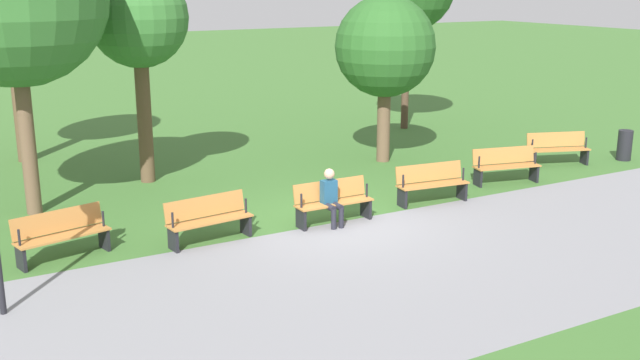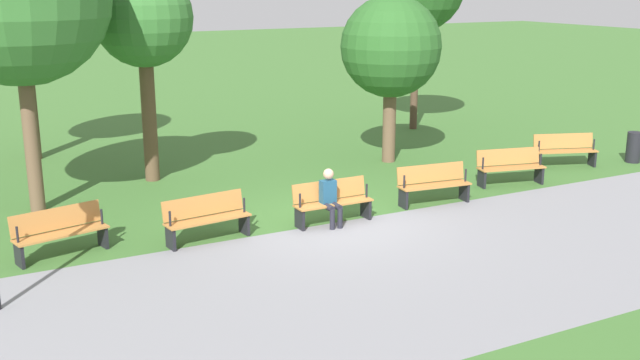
{
  "view_description": "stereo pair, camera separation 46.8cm",
  "coord_description": "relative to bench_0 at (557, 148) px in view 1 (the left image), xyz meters",
  "views": [
    {
      "loc": [
        7.66,
        12.95,
        4.96
      ],
      "look_at": [
        -0.0,
        -0.61,
        0.8
      ],
      "focal_mm": 42.12,
      "sensor_mm": 36.0,
      "label": 1
    },
    {
      "loc": [
        7.25,
        13.17,
        4.96
      ],
      "look_at": [
        -0.0,
        -0.61,
        0.8
      ],
      "focal_mm": 42.12,
      "sensor_mm": 36.0,
      "label": 2
    }
  ],
  "objects": [
    {
      "name": "ground_plane",
      "position": [
        8.0,
        1.43,
        -0.47
      ],
      "size": [
        120.0,
        120.0,
        0.0
      ],
      "primitive_type": "plane",
      "color": "#3D6B2D"
    },
    {
      "name": "path_paving",
      "position": [
        8.0,
        4.41,
        -0.47
      ],
      "size": [
        30.99,
        5.97,
        0.01
      ],
      "primitive_type": "cube",
      "color": "gray",
      "rests_on": "ground"
    },
    {
      "name": "bench_0",
      "position": [
        0.0,
        0.0,
        0.0
      ],
      "size": [
        1.76,
        1.01,
        0.89
      ],
      "rotation": [
        0.0,
        0.0,
        -0.34
      ],
      "color": "#B27538",
      "rests_on": "ground"
    },
    {
      "name": "bench_1",
      "position": [
        2.61,
        0.76,
        0.0
      ],
      "size": [
        1.77,
        0.84,
        0.89
      ],
      "rotation": [
        0.0,
        0.0,
        -0.23
      ],
      "color": "#B27538",
      "rests_on": "ground"
    },
    {
      "name": "bench_2",
      "position": [
        5.29,
        1.21,
        0.0
      ],
      "size": [
        1.75,
        0.66,
        0.89
      ],
      "rotation": [
        0.0,
        0.0,
        -0.11
      ],
      "color": "#B27538",
      "rests_on": "ground"
    },
    {
      "name": "bench_3",
      "position": [
        8.0,
        1.37,
        0.0
      ],
      "size": [
        1.7,
        0.47,
        0.89
      ],
      "color": "#B27538",
      "rests_on": "ground"
    },
    {
      "name": "bench_4",
      "position": [
        10.72,
        1.21,
        0.0
      ],
      "size": [
        1.75,
        0.66,
        0.89
      ],
      "rotation": [
        0.0,
        0.0,
        0.11
      ],
      "color": "#B27538",
      "rests_on": "ground"
    },
    {
      "name": "bench_5",
      "position": [
        13.4,
        0.76,
        0.0
      ],
      "size": [
        1.77,
        0.84,
        0.89
      ],
      "rotation": [
        0.0,
        0.0,
        0.23
      ],
      "color": "#B27538",
      "rests_on": "ground"
    },
    {
      "name": "person_seated",
      "position": [
        8.13,
        1.51,
        0.17
      ],
      "size": [
        0.32,
        0.52,
        1.2
      ],
      "color": "navy",
      "rests_on": "ground"
    },
    {
      "name": "tree_1",
      "position": [
        10.4,
        -3.83,
        3.54
      ],
      "size": [
        2.42,
        2.42,
        5.29
      ],
      "color": "brown",
      "rests_on": "ground"
    },
    {
      "name": "tree_2",
      "position": [
        3.94,
        -2.75,
        2.71
      ],
      "size": [
        2.76,
        2.76,
        4.59
      ],
      "color": "brown",
      "rests_on": "ground"
    },
    {
      "name": "trash_bin",
      "position": [
        -2.09,
        0.54,
        -0.04
      ],
      "size": [
        0.4,
        0.4,
        0.86
      ],
      "primitive_type": "cylinder",
      "color": "black",
      "rests_on": "ground"
    }
  ]
}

